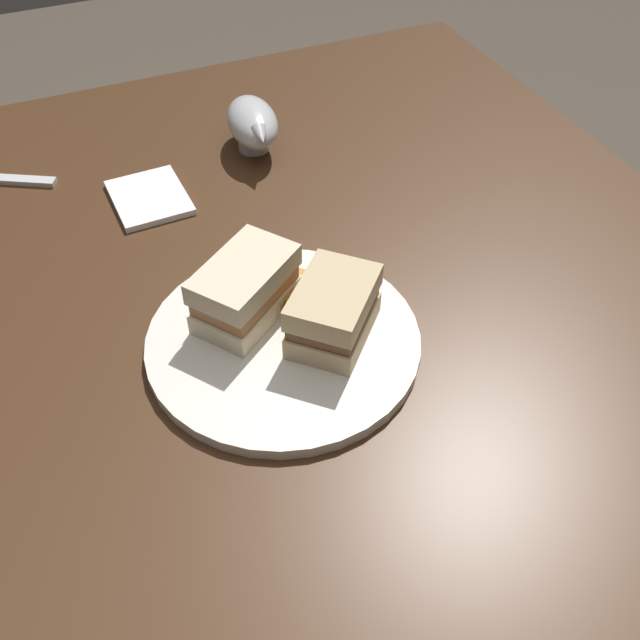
{
  "coord_description": "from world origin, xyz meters",
  "views": [
    {
      "loc": [
        -0.48,
        0.25,
        1.32
      ],
      "look_at": [
        0.01,
        0.04,
        0.79
      ],
      "focal_mm": 41.28,
      "sensor_mm": 36.0,
      "label": 1
    }
  ],
  "objects_px": {
    "napkin": "(149,198)",
    "sandwich_half_left": "(335,313)",
    "gravy_boat": "(253,123)",
    "plate": "(283,341)",
    "sandwich_half_right": "(245,289)"
  },
  "relations": [
    {
      "from": "sandwich_half_left",
      "to": "napkin",
      "type": "height_order",
      "value": "sandwich_half_left"
    },
    {
      "from": "sandwich_half_left",
      "to": "sandwich_half_right",
      "type": "height_order",
      "value": "sandwich_half_right"
    },
    {
      "from": "sandwich_half_left",
      "to": "gravy_boat",
      "type": "height_order",
      "value": "sandwich_half_left"
    },
    {
      "from": "plate",
      "to": "napkin",
      "type": "height_order",
      "value": "plate"
    },
    {
      "from": "plate",
      "to": "sandwich_half_right",
      "type": "distance_m",
      "value": 0.07
    },
    {
      "from": "napkin",
      "to": "sandwich_half_left",
      "type": "bearing_deg",
      "value": -160.77
    },
    {
      "from": "plate",
      "to": "sandwich_half_left",
      "type": "bearing_deg",
      "value": -111.37
    },
    {
      "from": "plate",
      "to": "gravy_boat",
      "type": "distance_m",
      "value": 0.38
    },
    {
      "from": "gravy_boat",
      "to": "napkin",
      "type": "height_order",
      "value": "gravy_boat"
    },
    {
      "from": "sandwich_half_right",
      "to": "napkin",
      "type": "relative_size",
      "value": 1.2
    },
    {
      "from": "sandwich_half_left",
      "to": "napkin",
      "type": "distance_m",
      "value": 0.35
    },
    {
      "from": "plate",
      "to": "gravy_boat",
      "type": "xyz_separation_m",
      "value": [
        0.37,
        -0.1,
        0.03
      ]
    },
    {
      "from": "gravy_boat",
      "to": "napkin",
      "type": "xyz_separation_m",
      "value": [
        -0.06,
        0.16,
        -0.04
      ]
    },
    {
      "from": "sandwich_half_left",
      "to": "gravy_boat",
      "type": "distance_m",
      "value": 0.39
    },
    {
      "from": "plate",
      "to": "sandwich_half_right",
      "type": "bearing_deg",
      "value": 24.0
    }
  ]
}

